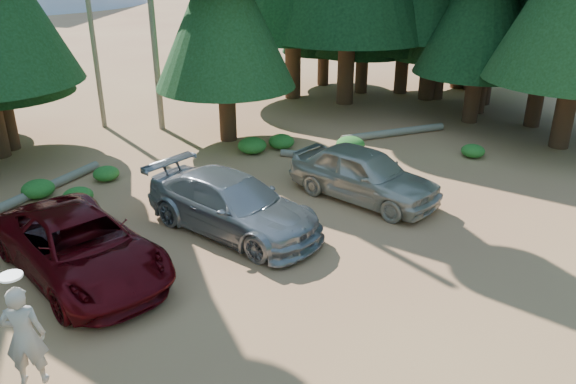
{
  "coord_description": "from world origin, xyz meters",
  "views": [
    {
      "loc": [
        -6.05,
        -7.56,
        6.86
      ],
      "look_at": [
        0.5,
        3.62,
        1.25
      ],
      "focal_mm": 35.0,
      "sensor_mm": 36.0,
      "label": 1
    }
  ],
  "objects_px": {
    "silver_minivan_right": "(364,174)",
    "log_left": "(51,185)",
    "silver_minivan_center": "(232,204)",
    "log_mid": "(323,156)",
    "log_right": "(394,133)",
    "red_pickup": "(81,246)",
    "frisbee_player": "(24,335)"
  },
  "relations": [
    {
      "from": "silver_minivan_right",
      "to": "log_left",
      "type": "distance_m",
      "value": 9.64
    },
    {
      "from": "silver_minivan_center",
      "to": "log_left",
      "type": "xyz_separation_m",
      "value": [
        -3.72,
        5.34,
        -0.61
      ]
    },
    {
      "from": "silver_minivan_center",
      "to": "log_mid",
      "type": "distance_m",
      "value": 6.1
    },
    {
      "from": "log_right",
      "to": "silver_minivan_center",
      "type": "bearing_deg",
      "value": -146.7
    },
    {
      "from": "silver_minivan_center",
      "to": "log_right",
      "type": "xyz_separation_m",
      "value": [
        9.03,
        4.19,
        -0.6
      ]
    },
    {
      "from": "log_left",
      "to": "log_mid",
      "type": "relative_size",
      "value": 1.28
    },
    {
      "from": "red_pickup",
      "to": "silver_minivan_center",
      "type": "xyz_separation_m",
      "value": [
        3.9,
        0.29,
        0.02
      ]
    },
    {
      "from": "frisbee_player",
      "to": "log_left",
      "type": "height_order",
      "value": "frisbee_player"
    },
    {
      "from": "silver_minivan_right",
      "to": "log_right",
      "type": "bearing_deg",
      "value": 23.57
    },
    {
      "from": "silver_minivan_center",
      "to": "log_left",
      "type": "relative_size",
      "value": 1.3
    },
    {
      "from": "frisbee_player",
      "to": "log_right",
      "type": "relative_size",
      "value": 0.44
    },
    {
      "from": "silver_minivan_center",
      "to": "log_left",
      "type": "height_order",
      "value": "silver_minivan_center"
    },
    {
      "from": "red_pickup",
      "to": "log_left",
      "type": "relative_size",
      "value": 1.32
    },
    {
      "from": "red_pickup",
      "to": "frisbee_player",
      "type": "bearing_deg",
      "value": -125.59
    },
    {
      "from": "frisbee_player",
      "to": "log_right",
      "type": "height_order",
      "value": "frisbee_player"
    },
    {
      "from": "log_right",
      "to": "log_left",
      "type": "bearing_deg",
      "value": -176.76
    },
    {
      "from": "silver_minivan_right",
      "to": "log_right",
      "type": "distance_m",
      "value": 6.46
    },
    {
      "from": "log_left",
      "to": "silver_minivan_right",
      "type": "bearing_deg",
      "value": -68.78
    },
    {
      "from": "red_pickup",
      "to": "silver_minivan_right",
      "type": "distance_m",
      "value": 8.12
    },
    {
      "from": "log_left",
      "to": "log_mid",
      "type": "xyz_separation_m",
      "value": [
        8.79,
        -2.02,
        -0.01
      ]
    },
    {
      "from": "silver_minivan_center",
      "to": "log_right",
      "type": "height_order",
      "value": "silver_minivan_center"
    },
    {
      "from": "silver_minivan_right",
      "to": "log_mid",
      "type": "xyz_separation_m",
      "value": [
        0.85,
        3.41,
        -0.66
      ]
    },
    {
      "from": "red_pickup",
      "to": "frisbee_player",
      "type": "distance_m",
      "value": 3.89
    },
    {
      "from": "red_pickup",
      "to": "frisbee_player",
      "type": "height_order",
      "value": "frisbee_player"
    },
    {
      "from": "silver_minivan_right",
      "to": "frisbee_player",
      "type": "xyz_separation_m",
      "value": [
        -9.64,
        -3.74,
        0.45
      ]
    },
    {
      "from": "silver_minivan_right",
      "to": "frisbee_player",
      "type": "distance_m",
      "value": 10.36
    },
    {
      "from": "silver_minivan_right",
      "to": "log_left",
      "type": "height_order",
      "value": "silver_minivan_right"
    },
    {
      "from": "silver_minivan_right",
      "to": "log_right",
      "type": "relative_size",
      "value": 1.01
    },
    {
      "from": "red_pickup",
      "to": "silver_minivan_center",
      "type": "height_order",
      "value": "silver_minivan_center"
    },
    {
      "from": "log_mid",
      "to": "log_right",
      "type": "distance_m",
      "value": 4.04
    },
    {
      "from": "log_left",
      "to": "log_right",
      "type": "bearing_deg",
      "value": -39.59
    },
    {
      "from": "silver_minivan_right",
      "to": "frisbee_player",
      "type": "bearing_deg",
      "value": -176.88
    }
  ]
}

